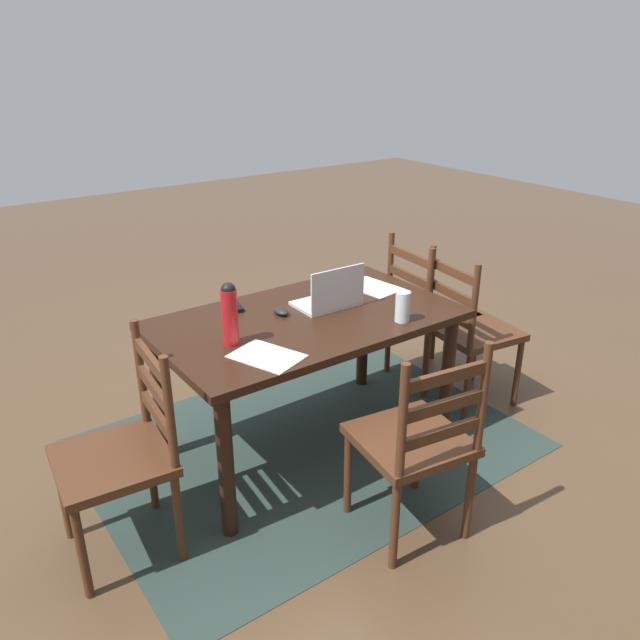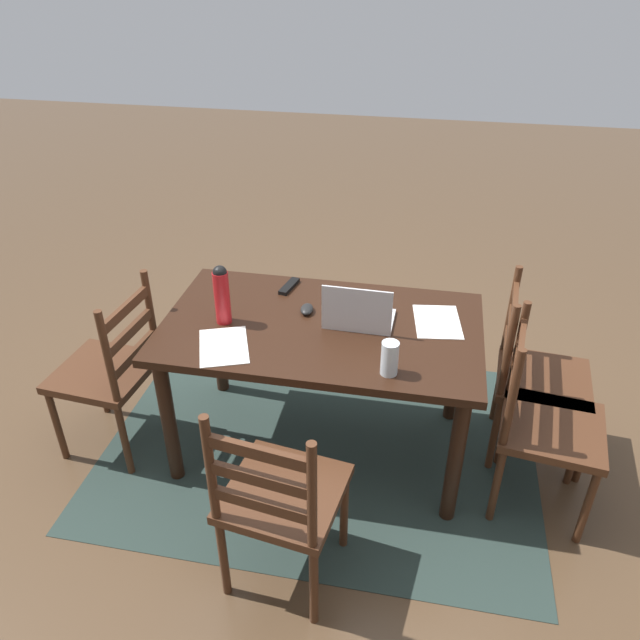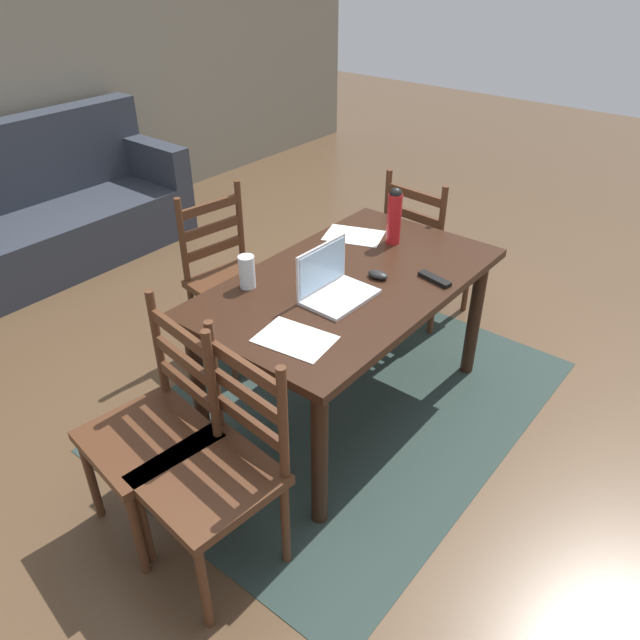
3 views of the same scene
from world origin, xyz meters
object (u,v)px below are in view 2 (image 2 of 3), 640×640
at_px(dining_table, 321,342).
at_px(water_bottle, 222,293).
at_px(computer_mouse, 307,309).
at_px(drinking_glass, 390,358).
at_px(chair_far_head, 280,499).
at_px(laptop, 358,315).
at_px(chair_left_far, 543,424).
at_px(tv_remote, 289,286).
at_px(chair_right_far, 110,371).
at_px(chair_left_near, 535,377).

relative_size(dining_table, water_bottle, 5.08).
bearing_deg(computer_mouse, drinking_glass, 132.16).
relative_size(chair_far_head, computer_mouse, 9.50).
height_order(dining_table, drinking_glass, drinking_glass).
bearing_deg(computer_mouse, laptop, 160.64).
distance_m(chair_left_far, laptop, 0.95).
bearing_deg(laptop, chair_left_far, 167.28).
height_order(chair_far_head, drinking_glass, chair_far_head).
xyz_separation_m(chair_far_head, tv_remote, (0.22, -1.12, 0.30)).
distance_m(chair_right_far, chair_left_near, 2.10).
xyz_separation_m(chair_left_near, laptop, (0.86, 0.15, 0.35)).
distance_m(water_bottle, computer_mouse, 0.42).
bearing_deg(dining_table, laptop, -171.04).
bearing_deg(chair_far_head, drinking_glass, -125.63).
xyz_separation_m(chair_right_far, water_bottle, (-0.58, -0.12, 0.44)).
xyz_separation_m(laptop, computer_mouse, (0.26, -0.07, -0.04)).
bearing_deg(chair_far_head, tv_remote, -78.73).
bearing_deg(tv_remote, dining_table, -42.00).
distance_m(chair_right_far, computer_mouse, 1.03).
xyz_separation_m(dining_table, water_bottle, (0.45, 0.06, 0.25)).
distance_m(chair_far_head, water_bottle, 0.98).
xyz_separation_m(chair_left_far, water_bottle, (1.49, -0.11, 0.44)).
relative_size(chair_left_near, water_bottle, 3.24).
distance_m(chair_left_near, computer_mouse, 1.17).
bearing_deg(dining_table, chair_left_far, 170.73).
distance_m(dining_table, chair_left_far, 1.06).
xyz_separation_m(dining_table, chair_right_far, (1.03, 0.18, -0.19)).
relative_size(chair_right_far, drinking_glass, 6.27).
bearing_deg(chair_left_near, laptop, 9.96).
bearing_deg(chair_left_far, tv_remote, -20.93).
distance_m(chair_left_near, tv_remote, 1.31).
bearing_deg(water_bottle, laptop, -171.97).
bearing_deg(laptop, tv_remote, -35.86).
xyz_separation_m(chair_left_far, chair_right_far, (2.07, 0.01, 0.00)).
height_order(chair_left_near, laptop, laptop).
bearing_deg(tv_remote, chair_left_near, 5.73).
relative_size(chair_left_far, chair_left_near, 1.00).
height_order(chair_left_near, computer_mouse, chair_left_near).
bearing_deg(water_bottle, computer_mouse, -156.67).
relative_size(dining_table, tv_remote, 8.76).
relative_size(water_bottle, computer_mouse, 2.93).
distance_m(dining_table, chair_left_near, 1.07).
xyz_separation_m(chair_left_near, tv_remote, (1.26, -0.14, 0.30)).
bearing_deg(chair_right_far, chair_left_near, -170.21).
relative_size(dining_table, chair_left_near, 1.57).
bearing_deg(drinking_glass, chair_left_near, -144.27).
bearing_deg(tv_remote, drinking_glass, -35.78).
bearing_deg(dining_table, tv_remote, -53.88).
height_order(laptop, computer_mouse, laptop).
xyz_separation_m(chair_far_head, laptop, (-0.17, -0.83, 0.35)).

